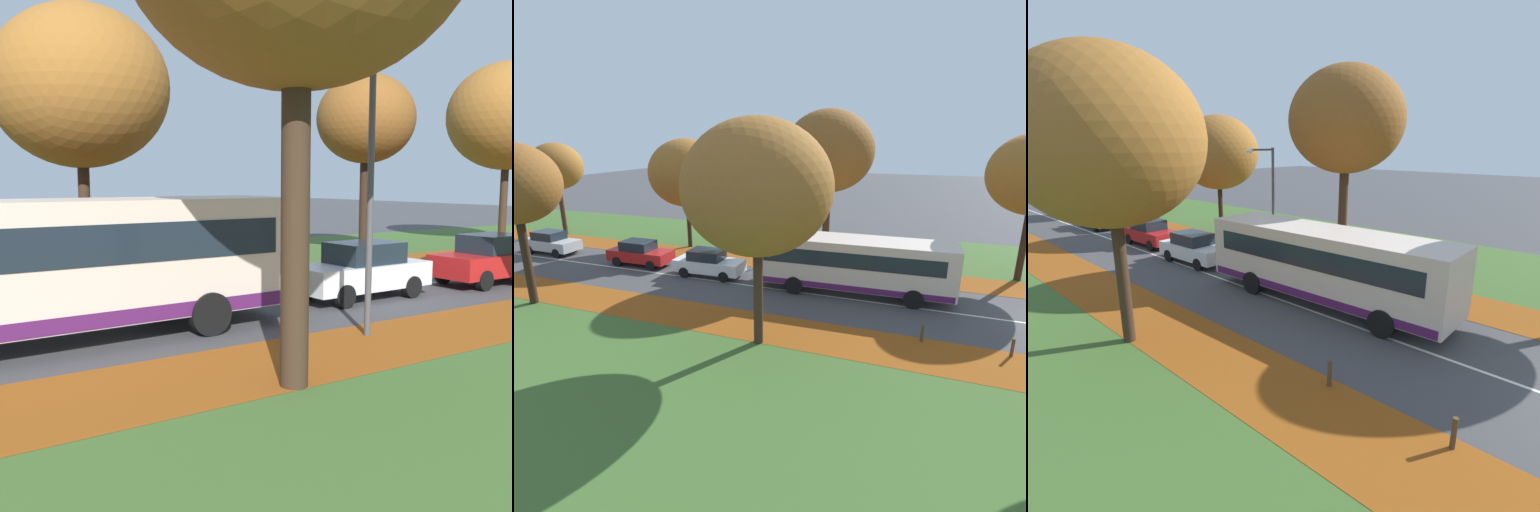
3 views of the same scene
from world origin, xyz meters
The scene contains 16 objects.
grass_verge_left centered at (-9.20, 20.00, 0.00)m, with size 12.00×90.00×0.01m, color #3D6028.
leaf_litter_left centered at (-4.60, 14.00, 0.01)m, with size 2.80×60.00×0.00m, color #8C4714.
grass_verge_right centered at (9.20, 20.00, 0.00)m, with size 12.00×90.00×0.01m, color #3D6028.
leaf_litter_right centered at (4.60, 14.00, 0.01)m, with size 2.80×60.00×0.00m, color #8C4714.
road_centre_line centered at (0.00, 20.00, 0.00)m, with size 0.12×80.00×0.01m, color silver.
tree_left_near centered at (-5.91, 12.74, 6.29)m, with size 5.64×5.64×8.85m.
tree_right_near centered at (5.78, 12.70, 7.26)m, with size 5.62×5.62×9.82m.
tree_right_mid centered at (6.26, 23.40, 5.60)m, with size 5.47×5.47×8.07m.
tree_right_far centered at (6.05, 35.83, 5.78)m, with size 4.27×4.27×7.73m.
bollard_third centered at (-3.54, 3.21, 0.37)m, with size 0.12×0.12×0.75m, color #4C3823.
bollard_fourth centered at (-3.50, 6.46, 0.37)m, with size 0.12×0.12×0.74m, color #4C3823.
streetlamp_right centered at (3.67, 15.95, 3.74)m, with size 1.89×0.28×6.00m.
bus centered at (1.03, 10.15, 1.70)m, with size 2.88×10.47×2.98m.
car_white_lead centered at (0.74, 18.70, 0.81)m, with size 1.89×4.25×1.62m.
car_red_following centered at (1.10, 24.02, 0.81)m, with size 1.83×4.23×1.62m.
car_silver_third_in_line centered at (1.15, 31.93, 0.81)m, with size 1.85×4.24×1.62m.
Camera 2 is at (-19.55, 7.11, 8.06)m, focal length 28.00 mm.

